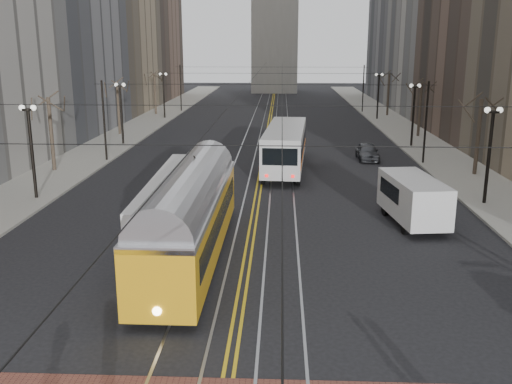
# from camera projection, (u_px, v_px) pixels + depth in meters

# --- Properties ---
(ground) EXTENTS (260.00, 260.00, 0.00)m
(ground) POSITION_uv_depth(u_px,v_px,m) (231.00, 360.00, 17.45)
(ground) COLOR black
(ground) RESTS_ON ground
(sidewalk_left) EXTENTS (5.00, 140.00, 0.15)m
(sidewalk_left) POSITION_uv_depth(u_px,v_px,m) (129.00, 133.00, 61.59)
(sidewalk_left) COLOR gray
(sidewalk_left) RESTS_ON ground
(sidewalk_right) EXTENTS (5.00, 140.00, 0.15)m
(sidewalk_right) POSITION_uv_depth(u_px,v_px,m) (409.00, 135.00, 60.30)
(sidewalk_right) COLOR gray
(sidewalk_right) RESTS_ON ground
(streetcar_rails) EXTENTS (4.80, 130.00, 0.02)m
(streetcar_rails) POSITION_uv_depth(u_px,v_px,m) (267.00, 135.00, 60.96)
(streetcar_rails) COLOR gray
(streetcar_rails) RESTS_ON ground
(centre_lines) EXTENTS (0.42, 130.00, 0.01)m
(centre_lines) POSITION_uv_depth(u_px,v_px,m) (267.00, 135.00, 60.96)
(centre_lines) COLOR gold
(centre_lines) RESTS_ON ground
(lamp_posts) EXTENTS (27.60, 57.20, 5.60)m
(lamp_posts) POSITION_uv_depth(u_px,v_px,m) (262.00, 131.00, 44.54)
(lamp_posts) COLOR black
(lamp_posts) RESTS_ON ground
(street_trees) EXTENTS (31.68, 53.28, 5.60)m
(street_trees) POSITION_uv_depth(u_px,v_px,m) (265.00, 120.00, 50.83)
(street_trees) COLOR #382D23
(street_trees) RESTS_ON ground
(trolley_wires) EXTENTS (25.96, 120.00, 6.60)m
(trolley_wires) POSITION_uv_depth(u_px,v_px,m) (265.00, 110.00, 50.18)
(trolley_wires) COLOR black
(trolley_wires) RESTS_ON ground
(transit_bus) EXTENTS (2.86, 12.39, 3.08)m
(transit_bus) POSITION_uv_depth(u_px,v_px,m) (179.00, 208.00, 28.02)
(transit_bus) COLOR silver
(transit_bus) RESTS_ON ground
(streetcar) EXTENTS (2.69, 14.04, 3.31)m
(streetcar) POSITION_uv_depth(u_px,v_px,m) (191.00, 224.00, 25.26)
(streetcar) COLOR gold
(streetcar) RESTS_ON ground
(rear_bus) EXTENTS (3.54, 12.72, 3.28)m
(rear_bus) POSITION_uv_depth(u_px,v_px,m) (285.00, 148.00, 43.68)
(rear_bus) COLOR silver
(rear_bus) RESTS_ON ground
(cargo_van) EXTENTS (2.91, 5.94, 2.52)m
(cargo_van) POSITION_uv_depth(u_px,v_px,m) (413.00, 201.00, 30.36)
(cargo_van) COLOR silver
(cargo_van) RESTS_ON ground
(sedan_grey) EXTENTS (1.69, 4.14, 1.41)m
(sedan_grey) POSITION_uv_depth(u_px,v_px,m) (367.00, 151.00, 47.56)
(sedan_grey) COLOR #383A3E
(sedan_grey) RESTS_ON ground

